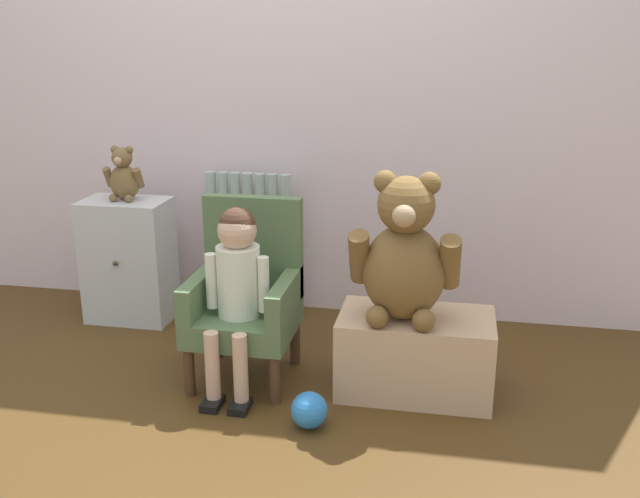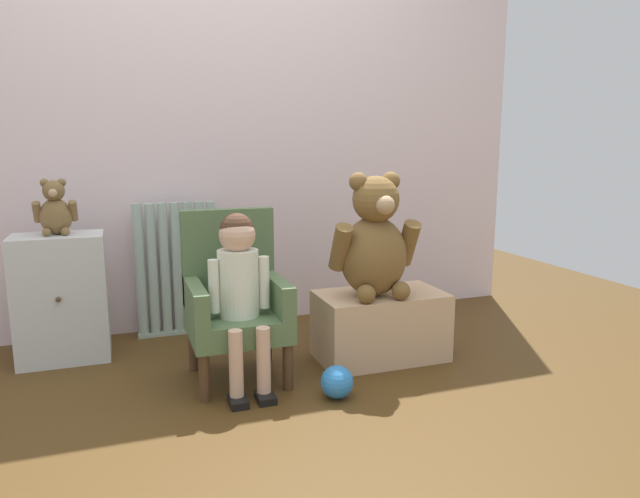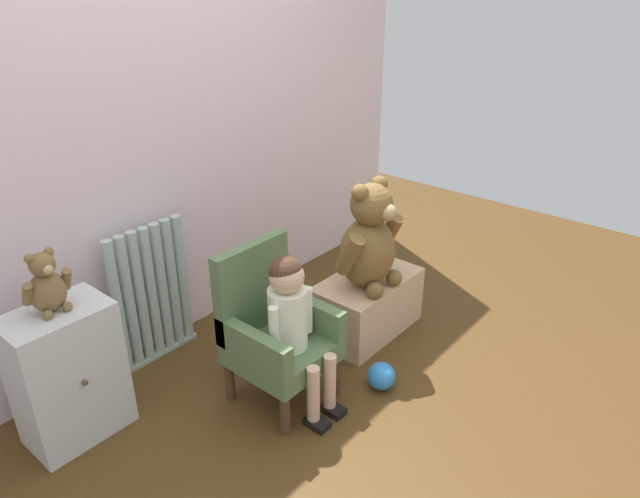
{
  "view_description": "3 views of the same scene",
  "coord_description": "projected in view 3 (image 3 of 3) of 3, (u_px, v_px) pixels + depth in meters",
  "views": [
    {
      "loc": [
        0.81,
        -2.07,
        1.38
      ],
      "look_at": [
        0.3,
        0.57,
        0.54
      ],
      "focal_mm": 40.0,
      "sensor_mm": 36.0,
      "label": 1
    },
    {
      "loc": [
        -0.44,
        -1.86,
        1.01
      ],
      "look_at": [
        0.42,
        0.56,
        0.53
      ],
      "focal_mm": 32.0,
      "sensor_mm": 36.0,
      "label": 2
    },
    {
      "loc": [
        -1.49,
        -1.01,
        1.78
      ],
      "look_at": [
        0.38,
        0.56,
        0.59
      ],
      "focal_mm": 32.0,
      "sensor_mm": 36.0,
      "label": 3
    }
  ],
  "objects": [
    {
      "name": "small_teddy_bear",
      "position": [
        47.0,
        285.0,
        2.15
      ],
      "size": [
        0.19,
        0.13,
        0.26
      ],
      "color": "brown",
      "rests_on": "small_dresser"
    },
    {
      "name": "large_teddy_bear",
      "position": [
        369.0,
        241.0,
        2.84
      ],
      "size": [
        0.41,
        0.29,
        0.57
      ],
      "color": "brown",
      "rests_on": "low_bench"
    },
    {
      "name": "ground_plane",
      "position": [
        364.0,
        444.0,
        2.38
      ],
      "size": [
        6.0,
        6.0,
        0.0
      ],
      "primitive_type": "plane",
      "color": "#4C3314"
    },
    {
      "name": "child_figure",
      "position": [
        292.0,
        312.0,
        2.41
      ],
      "size": [
        0.25,
        0.35,
        0.73
      ],
      "color": "silver",
      "rests_on": "ground_plane"
    },
    {
      "name": "low_bench",
      "position": [
        367.0,
        304.0,
        3.08
      ],
      "size": [
        0.6,
        0.34,
        0.32
      ],
      "primitive_type": "cube",
      "color": "tan",
      "rests_on": "ground_plane"
    },
    {
      "name": "radiator",
      "position": [
        152.0,
        295.0,
        2.79
      ],
      "size": [
        0.43,
        0.05,
        0.71
      ],
      "color": "#A4BCB0",
      "rests_on": "ground_plane"
    },
    {
      "name": "toy_ball",
      "position": [
        381.0,
        376.0,
        2.68
      ],
      "size": [
        0.13,
        0.13,
        0.13
      ],
      "primitive_type": "sphere",
      "color": "#2D81D5",
      "rests_on": "ground_plane"
    },
    {
      "name": "small_dresser",
      "position": [
        68.0,
        374.0,
        2.33
      ],
      "size": [
        0.4,
        0.28,
        0.6
      ],
      "color": "silver",
      "rests_on": "ground_plane"
    },
    {
      "name": "child_armchair",
      "position": [
        273.0,
        329.0,
        2.54
      ],
      "size": [
        0.41,
        0.41,
        0.73
      ],
      "color": "#536E45",
      "rests_on": "ground_plane"
    },
    {
      "name": "back_wall",
      "position": [
        144.0,
        112.0,
        2.61
      ],
      "size": [
        3.8,
        0.05,
        2.4
      ],
      "primitive_type": "cube",
      "color": "silver",
      "rests_on": "ground_plane"
    }
  ]
}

